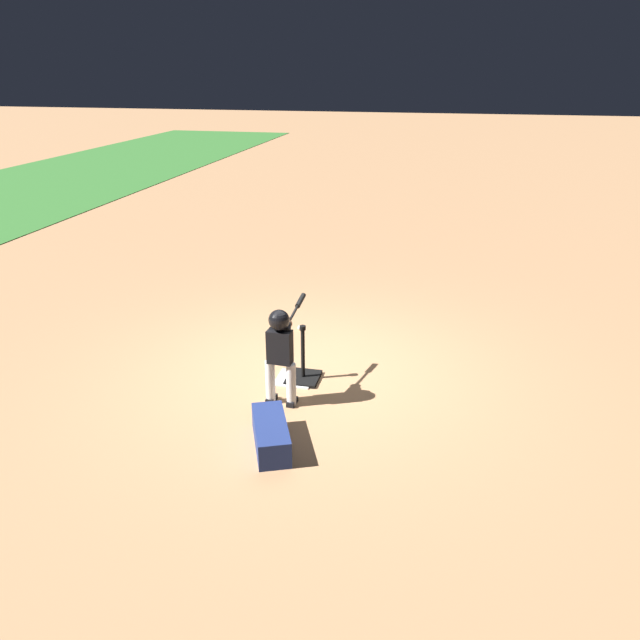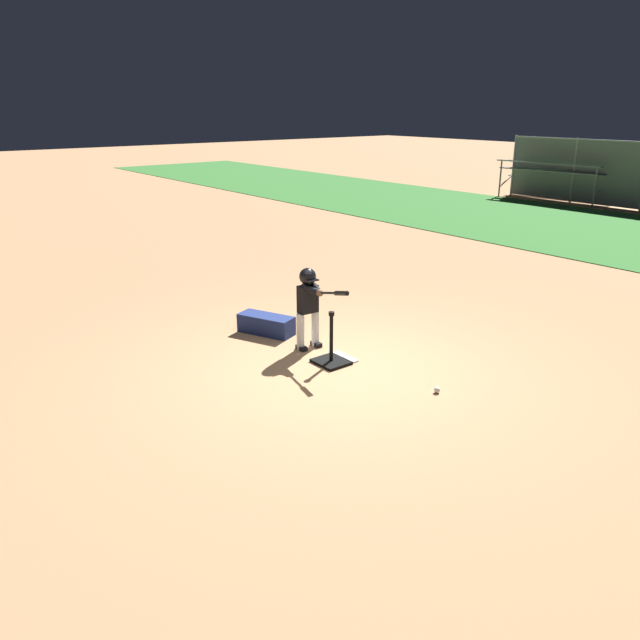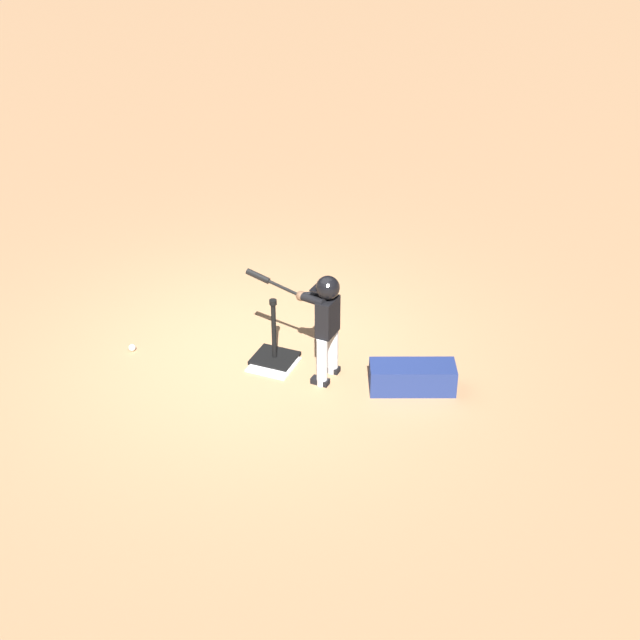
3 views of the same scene
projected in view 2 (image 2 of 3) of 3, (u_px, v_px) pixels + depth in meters
ground_plane at (341, 370)px, 7.99m from camera, size 90.00×90.00×0.00m
home_plate at (335, 360)px, 8.29m from camera, size 0.44×0.44×0.02m
batting_tee at (331, 356)px, 8.18m from camera, size 0.43×0.39×0.71m
batter_child at (309, 299)px, 8.48m from camera, size 1.01×0.36×1.15m
baseball at (437, 390)px, 7.36m from camera, size 0.07×0.07×0.07m
bleachers_center at (560, 180)px, 22.35m from camera, size 4.00×2.79×1.34m
equipment_bag at (266, 324)px, 9.24m from camera, size 0.90×0.62×0.28m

